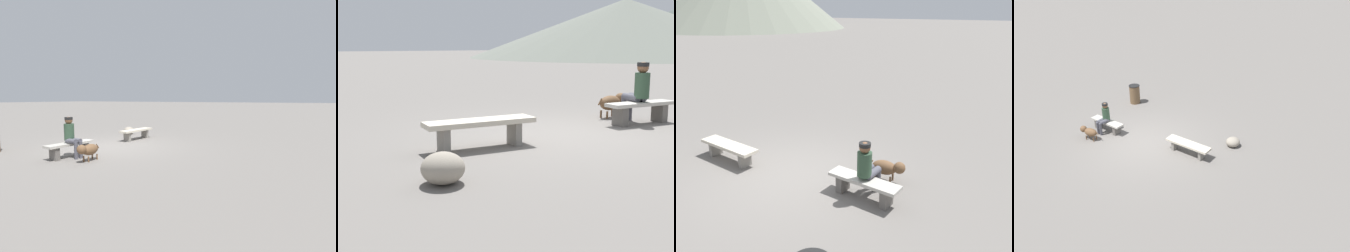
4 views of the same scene
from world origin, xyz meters
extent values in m
cube|color=slate|center=(0.00, 0.00, -0.03)|extent=(210.00, 210.00, 0.06)
cube|color=gray|center=(-2.41, -0.08, 0.18)|extent=(0.14, 0.33, 0.37)
cube|color=gray|center=(-1.24, -0.22, 0.18)|extent=(0.14, 0.33, 0.37)
cube|color=beige|center=(-1.83, -0.15, 0.41)|extent=(1.77, 0.63, 0.08)
cube|color=#605B56|center=(1.39, -0.05, 0.18)|extent=(0.18, 0.33, 0.37)
cube|color=#605B56|center=(2.42, -0.18, 0.18)|extent=(0.18, 0.33, 0.37)
cube|color=#B2ADA3|center=(1.90, -0.12, 0.40)|extent=(1.56, 0.56, 0.07)
cylinder|color=#2D4733|center=(1.91, -0.12, 0.77)|extent=(0.29, 0.29, 0.51)
sphere|color=brown|center=(1.91, -0.12, 1.12)|extent=(0.22, 0.22, 0.22)
cylinder|color=black|center=(1.91, -0.12, 1.18)|extent=(0.23, 0.23, 0.08)
cylinder|color=#4C4C56|center=(2.01, 0.08, 0.51)|extent=(0.21, 0.43, 0.15)
cylinder|color=#4C4C56|center=(2.04, 0.28, 0.26)|extent=(0.11, 0.11, 0.51)
cylinder|color=#4C4C56|center=(1.86, 0.10, 0.51)|extent=(0.21, 0.43, 0.15)
cylinder|color=#4C4C56|center=(1.88, 0.31, 0.26)|extent=(0.11, 0.11, 0.51)
ellipsoid|color=brown|center=(1.98, 0.77, 0.32)|extent=(0.57, 0.34, 0.32)
sphere|color=brown|center=(2.33, 0.78, 0.38)|extent=(0.26, 0.26, 0.26)
cylinder|color=brown|center=(2.16, 0.86, 0.08)|extent=(0.04, 0.04, 0.16)
cylinder|color=brown|center=(2.16, 0.69, 0.08)|extent=(0.04, 0.04, 0.16)
cylinder|color=brown|center=(1.80, 0.85, 0.08)|extent=(0.04, 0.04, 0.16)
cylinder|color=brown|center=(1.80, 0.67, 0.08)|extent=(0.04, 0.04, 0.16)
cylinder|color=brown|center=(1.66, 0.76, 0.37)|extent=(0.12, 0.04, 0.15)
camera|label=1|loc=(7.54, 6.00, 1.78)|focal=27.71mm
camera|label=2|loc=(-5.18, -5.83, 1.56)|focal=47.21mm
camera|label=3|loc=(4.36, -5.43, 3.67)|focal=35.31mm
camera|label=4|loc=(-6.49, 8.80, 6.54)|focal=34.98mm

